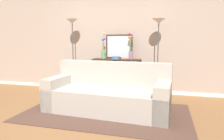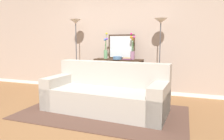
% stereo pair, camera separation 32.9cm
% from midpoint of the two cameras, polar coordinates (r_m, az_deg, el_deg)
% --- Properties ---
extents(ground_plane, '(16.00, 16.00, 0.02)m').
position_cam_midpoint_polar(ground_plane, '(3.48, -9.96, -13.76)').
color(ground_plane, brown).
extents(back_wall, '(12.00, 0.15, 3.05)m').
position_cam_midpoint_polar(back_wall, '(5.33, 1.89, 10.65)').
color(back_wall, white).
rests_on(back_wall, ground).
extents(area_rug, '(2.90, 1.69, 0.01)m').
position_cam_midpoint_polar(area_rug, '(3.77, 0.06, -11.65)').
color(area_rug, '#51382D').
rests_on(area_rug, ground).
extents(couch, '(2.26, 1.07, 0.88)m').
position_cam_midpoint_polar(couch, '(3.83, 0.93, -6.59)').
color(couch, '#ADA89E').
rests_on(couch, ground).
extents(console_table, '(1.13, 0.34, 0.86)m').
position_cam_midpoint_polar(console_table, '(4.88, 3.71, -0.27)').
color(console_table, '#382619').
rests_on(console_table, ground).
extents(floor_lamp_left, '(0.28, 0.28, 1.81)m').
position_cam_midpoint_polar(floor_lamp_left, '(5.25, -8.15, 9.48)').
color(floor_lamp_left, '#4C4C51').
rests_on(floor_lamp_left, ground).
extents(floor_lamp_right, '(0.28, 0.28, 1.76)m').
position_cam_midpoint_polar(floor_lamp_right, '(4.67, 15.20, 9.02)').
color(floor_lamp_right, '#4C4C51').
rests_on(floor_lamp_right, ground).
extents(wall_mirror, '(0.65, 0.02, 0.57)m').
position_cam_midpoint_polar(wall_mirror, '(4.96, 4.54, 6.44)').
color(wall_mirror, '#382619').
rests_on(wall_mirror, console_table).
extents(vase_tall_flowers, '(0.11, 0.10, 0.62)m').
position_cam_midpoint_polar(vase_tall_flowers, '(4.98, 0.15, 5.42)').
color(vase_tall_flowers, '#669E6B').
rests_on(vase_tall_flowers, console_table).
extents(vase_short_flowers, '(0.13, 0.12, 0.60)m').
position_cam_midpoint_polar(vase_short_flowers, '(4.76, 7.66, 5.65)').
color(vase_short_flowers, gray).
rests_on(vase_short_flowers, console_table).
extents(fruit_bowl, '(0.21, 0.21, 0.07)m').
position_cam_midpoint_polar(fruit_bowl, '(4.75, 3.46, 3.34)').
color(fruit_bowl, '#4C7093').
rests_on(fruit_bowl, console_table).
extents(book_stack, '(0.20, 0.14, 0.05)m').
position_cam_midpoint_polar(book_stack, '(4.72, 6.25, 3.15)').
color(book_stack, '#6B3360').
rests_on(book_stack, console_table).
extents(book_row_under_console, '(0.37, 0.17, 0.13)m').
position_cam_midpoint_polar(book_row_under_console, '(5.06, 0.58, -5.94)').
color(book_row_under_console, tan).
rests_on(book_row_under_console, ground).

